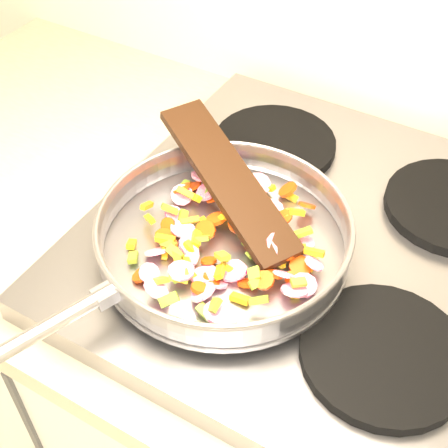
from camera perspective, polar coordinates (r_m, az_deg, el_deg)
The scene contains 7 objects.
cooktop at distance 0.86m, azimuth 8.59°, elevation -2.01°, with size 0.60×0.60×0.04m, color #939399.
grate_fl at distance 0.80m, azimuth -4.46°, elevation -3.30°, with size 0.19×0.19×0.02m, color black.
grate_fr at distance 0.74m, azimuth 14.40°, elevation -11.44°, with size 0.19×0.19×0.02m, color black.
grate_bl at distance 0.98m, azimuth 4.64°, elevation 7.32°, with size 0.19×0.19×0.02m, color black.
saute_pan at distance 0.78m, azimuth -0.15°, elevation -0.91°, with size 0.36×0.51×0.05m.
vegetable_heap at distance 0.79m, azimuth 0.61°, elevation -1.37°, with size 0.26×0.28×0.05m.
wooden_spatula at distance 0.81m, azimuth 0.42°, elevation 4.08°, with size 0.27×0.06×0.01m, color black.
Camera 1 is at (-0.52, 1.10, 1.55)m, focal length 50.00 mm.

